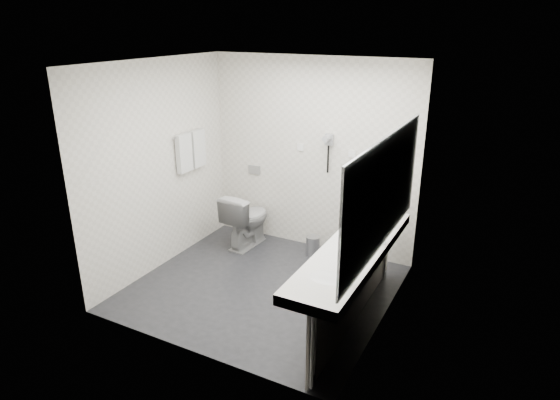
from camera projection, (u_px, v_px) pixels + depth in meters
The scene contains 30 objects.
floor at pixel (262, 287), 5.56m from camera, with size 2.80×2.80×0.00m, color #25252A.
ceiling at pixel (259, 63), 4.69m from camera, with size 2.80×2.80×0.00m, color white.
wall_back at pixel (311, 156), 6.20m from camera, with size 2.80×2.80×0.00m, color white.
wall_front at pixel (184, 228), 4.05m from camera, with size 2.80×2.80×0.00m, color white.
wall_left at pixel (159, 167), 5.74m from camera, with size 2.60×2.60×0.00m, color white.
wall_right at pixel (391, 207), 4.51m from camera, with size 2.60×2.60×0.00m, color white.
vanity_counter at pixel (353, 252), 4.62m from camera, with size 0.55×2.20×0.10m, color white.
vanity_panel at pixel (353, 291), 4.76m from camera, with size 0.03×2.15×0.75m, color gray.
vanity_post_near at pixel (313, 352), 3.89m from camera, with size 0.06×0.06×0.75m, color silver.
vanity_post_far at pixel (386, 250), 5.61m from camera, with size 0.06×0.06×0.75m, color silver.
mirror at pixel (385, 193), 4.28m from camera, with size 0.02×2.20×1.05m, color #B2BCC6.
basin_near at pixel (327, 279), 4.07m from camera, with size 0.40×0.31×0.05m, color white.
basin_far at pixel (374, 225), 5.15m from camera, with size 0.40×0.31×0.05m, color white.
faucet_near at pixel (349, 275), 3.96m from camera, with size 0.04×0.04×0.15m, color silver.
faucet_far at pixel (392, 221), 5.03m from camera, with size 0.04×0.04×0.15m, color silver.
soap_bottle_a at pixel (369, 242), 4.62m from camera, with size 0.04×0.04×0.09m, color beige.
soap_bottle_c at pixel (367, 242), 4.57m from camera, with size 0.05×0.05×0.13m, color beige.
glass_left at pixel (383, 239), 4.66m from camera, with size 0.06×0.06×0.11m, color silver.
toilet at pixel (247, 219), 6.49m from camera, with size 0.42×0.74×0.75m, color white.
flush_plate at pixel (254, 170), 6.67m from camera, with size 0.18×0.02×0.12m, color #B2B5BA.
pedal_bin at pixel (313, 246), 6.28m from camera, with size 0.18×0.18×0.25m, color #B2B5BA.
bin_lid at pixel (313, 237), 6.23m from camera, with size 0.18×0.18×0.01m, color #B2B5BA.
towel_rail at pixel (189, 134), 6.07m from camera, with size 0.02×0.02×0.62m, color silver.
towel_near at pixel (184, 153), 6.02m from camera, with size 0.07×0.24×0.48m, color white.
towel_far at pixel (198, 148), 6.25m from camera, with size 0.07×0.24×0.48m, color white.
dryer_cradle at pixel (329, 139), 5.98m from camera, with size 0.10×0.04×0.14m, color #9C9EA2.
dryer_barrel at pixel (327, 138), 5.91m from camera, with size 0.08×0.08×0.14m, color #9C9EA2.
dryer_cord at pixel (328, 159), 6.06m from camera, with size 0.02×0.02×0.35m, color black.
switch_plate_a at pixel (301, 147), 6.22m from camera, with size 0.09×0.02×0.09m, color white.
switch_plate_b at pixel (352, 154), 5.92m from camera, with size 0.09×0.02×0.09m, color white.
Camera 1 is at (2.44, -4.21, 2.88)m, focal length 30.98 mm.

